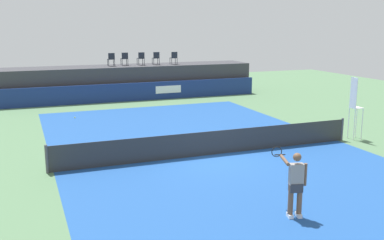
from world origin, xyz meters
name	(u,v)px	position (x,y,z in m)	size (l,w,h in m)	color
ground_plane	(186,137)	(0.00, 3.00, 0.00)	(48.00, 48.00, 0.00)	#4C704C
court_inner	(213,155)	(0.00, 0.00, 0.00)	(12.00, 22.00, 0.00)	#1C478C
sponsor_wall	(131,92)	(0.01, 13.50, 0.60)	(18.00, 0.22, 1.20)	navy
spectator_platform	(125,81)	(0.00, 15.30, 1.10)	(18.00, 2.80, 2.20)	#38383D
spectator_chair_far_left	(111,59)	(-0.90, 15.31, 2.69)	(0.44, 0.44, 0.89)	#1E232D
spectator_chair_left	(125,58)	(0.06, 15.44, 2.69)	(0.44, 0.44, 0.89)	#1E232D
spectator_chair_center	(141,58)	(1.19, 15.30, 2.69)	(0.45, 0.45, 0.89)	#1E232D
spectator_chair_right	(156,58)	(2.27, 15.24, 2.69)	(0.45, 0.45, 0.89)	#1E232D
spectator_chair_far_right	(174,57)	(3.51, 14.96, 2.69)	(0.44, 0.44, 0.89)	#1E232D
umpire_chair	(355,104)	(6.79, 0.01, 1.59)	(0.47, 0.47, 2.76)	white
tennis_net	(213,143)	(0.00, 0.00, 0.47)	(12.40, 0.02, 0.95)	#2D2D2D
net_post_near	(47,159)	(-6.20, 0.00, 0.50)	(0.10, 0.10, 1.00)	#4C4C51
net_post_far	(342,129)	(6.20, 0.00, 0.50)	(0.10, 0.10, 1.00)	#4C4C51
tennis_player	(295,182)	(-0.31, -6.11, 0.96)	(0.56, 1.23, 1.77)	white
tennis_ball	(75,118)	(-4.20, 9.09, 0.04)	(0.07, 0.07, 0.07)	#D8EA33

